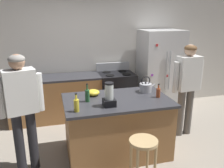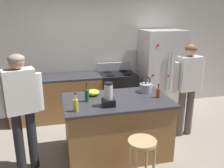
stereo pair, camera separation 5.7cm
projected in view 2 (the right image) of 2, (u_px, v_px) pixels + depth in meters
The scene contains 15 objects.
ground_plane at pixel (116, 152), 3.84m from camera, with size 14.00×14.00×0.00m, color #9E9384.
back_wall at pixel (94, 51), 5.26m from camera, with size 8.00×0.10×2.70m, color silver.
kitchen_island at pixel (117, 126), 3.70m from camera, with size 1.60×0.99×0.92m.
back_counter_run at pixel (61, 98), 4.96m from camera, with size 2.00×0.64×0.92m.
refrigerator at pixel (161, 71), 5.30m from camera, with size 0.90×0.73×1.82m.
stove_range at pixel (117, 93), 5.22m from camera, with size 0.76×0.65×1.10m.
person_by_island_left at pixel (21, 103), 3.14m from camera, with size 0.59×0.32×1.68m.
person_by_sink_right at pixel (188, 82), 4.12m from camera, with size 0.60×0.26×1.66m.
bar_stool at pixel (142, 151), 2.96m from camera, with size 0.36×0.36×0.66m.
blender_appliance at pixel (109, 96), 3.27m from camera, with size 0.17×0.17×0.34m.
bottle_soda at pixel (76, 105), 3.10m from camera, with size 0.07×0.07×0.26m.
bottle_cooking_sauce at pixel (158, 93), 3.62m from camera, with size 0.06×0.06×0.22m.
bottle_olive_oil at pixel (87, 95), 3.45m from camera, with size 0.07×0.07×0.28m.
mixing_bowl at pixel (93, 92), 3.72m from camera, with size 0.21×0.21×0.09m, color yellow.
tea_kettle at pixel (146, 87), 3.87m from camera, with size 0.28×0.20×0.27m.
Camera 2 is at (-0.88, -3.24, 2.17)m, focal length 37.87 mm.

